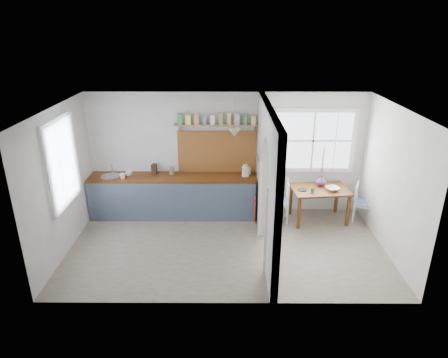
{
  "coord_description": "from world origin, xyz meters",
  "views": [
    {
      "loc": [
        -0.02,
        -6.45,
        3.93
      ],
      "look_at": [
        -0.05,
        0.45,
        1.18
      ],
      "focal_mm": 32.0,
      "sensor_mm": 36.0,
      "label": 1
    }
  ],
  "objects_px": {
    "dining_table": "(319,204)",
    "vase": "(321,181)",
    "chair_left": "(278,201)",
    "chair_right": "(364,203)",
    "kettle": "(246,170)"
  },
  "relations": [
    {
      "from": "chair_right",
      "to": "kettle",
      "type": "height_order",
      "value": "kettle"
    },
    {
      "from": "kettle",
      "to": "dining_table",
      "type": "bearing_deg",
      "value": 12.52
    },
    {
      "from": "kettle",
      "to": "vase",
      "type": "xyz_separation_m",
      "value": [
        1.58,
        -0.06,
        -0.21
      ]
    },
    {
      "from": "chair_left",
      "to": "vase",
      "type": "relative_size",
      "value": 4.16
    },
    {
      "from": "dining_table",
      "to": "chair_left",
      "type": "bearing_deg",
      "value": 176.15
    },
    {
      "from": "chair_left",
      "to": "kettle",
      "type": "distance_m",
      "value": 0.93
    },
    {
      "from": "chair_left",
      "to": "vase",
      "type": "xyz_separation_m",
      "value": [
        0.9,
        0.2,
        0.38
      ]
    },
    {
      "from": "chair_left",
      "to": "chair_right",
      "type": "xyz_separation_m",
      "value": [
        1.76,
        -0.01,
        -0.03
      ]
    },
    {
      "from": "dining_table",
      "to": "vase",
      "type": "relative_size",
      "value": 5.35
    },
    {
      "from": "dining_table",
      "to": "vase",
      "type": "distance_m",
      "value": 0.49
    },
    {
      "from": "dining_table",
      "to": "chair_left",
      "type": "height_order",
      "value": "chair_left"
    },
    {
      "from": "chair_left",
      "to": "chair_right",
      "type": "relative_size",
      "value": 1.08
    },
    {
      "from": "dining_table",
      "to": "vase",
      "type": "height_order",
      "value": "vase"
    },
    {
      "from": "chair_left",
      "to": "dining_table",
      "type": "bearing_deg",
      "value": 97.07
    },
    {
      "from": "chair_left",
      "to": "kettle",
      "type": "bearing_deg",
      "value": -106.45
    }
  ]
}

